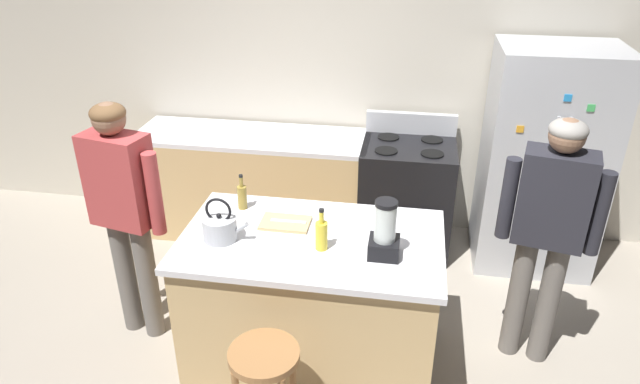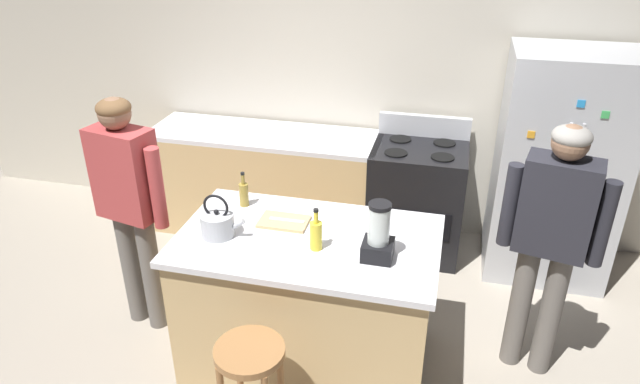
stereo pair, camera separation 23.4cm
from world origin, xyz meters
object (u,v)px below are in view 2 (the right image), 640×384
person_by_sink_right (552,232)px  chef_knife (287,220)px  bar_stool (251,373)px  blender_appliance (378,235)px  bottle_soda (316,234)px  refrigerator (557,168)px  bottle_vinegar (244,194)px  tea_kettle (218,223)px  person_by_island_left (129,196)px  stove_range (416,199)px  cutting_board (284,222)px  kitchen_island (309,301)px

person_by_sink_right → chef_knife: 1.55m
person_by_sink_right → bar_stool: (-1.48, -1.04, -0.45)m
blender_appliance → bottle_soda: blender_appliance is taller
refrigerator → chef_knife: (-1.73, -1.37, 0.07)m
refrigerator → bottle_vinegar: size_ratio=7.55×
tea_kettle → chef_knife: bearing=32.5°
bottle_vinegar → chef_knife: (0.34, -0.16, -0.06)m
bar_stool → bottle_vinegar: size_ratio=3.04×
refrigerator → person_by_sink_right: refrigerator is taller
blender_appliance → person_by_island_left: bearing=172.6°
person_by_island_left → chef_knife: person_by_island_left is taller
person_by_sink_right → chef_knife: person_by_sink_right is taller
stove_range → cutting_board: 1.64m
kitchen_island → person_by_sink_right: 1.50m
stove_range → blender_appliance: (-0.10, -1.64, 0.60)m
chef_knife → stove_range: bearing=63.0°
person_by_island_left → bottle_vinegar: 0.74m
bar_stool → cutting_board: bearing=95.3°
person_by_island_left → blender_appliance: (1.65, -0.21, 0.07)m
stove_range → chef_knife: 1.63m
bar_stool → cutting_board: size_ratio=2.39×
refrigerator → stove_range: refrigerator is taller
bottle_soda → tea_kettle: 0.60m
cutting_board → kitchen_island: bearing=-34.0°
tea_kettle → cutting_board: size_ratio=0.92×
bottle_soda → cutting_board: bearing=138.6°
kitchen_island → stove_range: stove_range is taller
kitchen_island → bottle_soda: 0.58m
refrigerator → stove_range: bearing=178.6°
stove_range → bar_stool: size_ratio=1.56×
bottle_vinegar → cutting_board: 0.36m
stove_range → bar_stool: (-0.63, -2.27, 0.07)m
kitchen_island → refrigerator: (1.57, 1.50, 0.42)m
blender_appliance → chef_knife: 0.65m
refrigerator → bottle_vinegar: (-2.07, -1.22, 0.13)m
stove_range → cutting_board: size_ratio=3.72×
refrigerator → person_by_sink_right: bearing=-99.0°
person_by_island_left → bottle_soda: bearing=-9.1°
blender_appliance → cutting_board: size_ratio=1.13×
bar_stool → chef_knife: chef_knife is taller
person_by_island_left → cutting_board: 1.04m
refrigerator → bar_stool: (-1.67, -2.24, -0.34)m
refrigerator → cutting_board: 2.23m
person_by_island_left → cutting_board: bearing=1.4°
bar_stool → bottle_vinegar: (-0.40, 1.03, 0.47)m
refrigerator → blender_appliance: bearing=-125.2°
kitchen_island → person_by_island_left: (-1.22, 0.10, 0.54)m
kitchen_island → refrigerator: size_ratio=0.87×
person_by_island_left → person_by_sink_right: (2.60, 0.19, -0.01)m
bar_stool → person_by_island_left: bearing=142.9°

